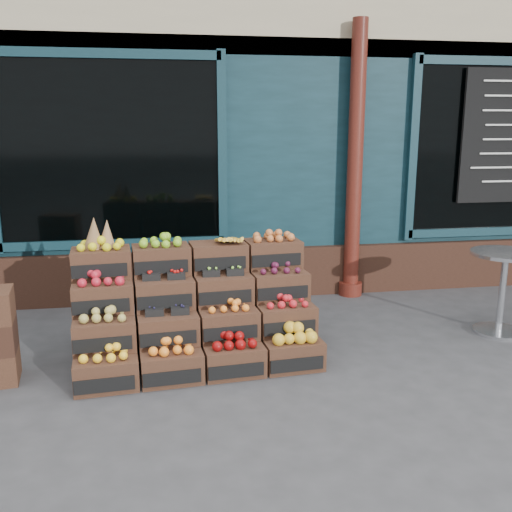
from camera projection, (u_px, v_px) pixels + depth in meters
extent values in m
plane|color=#38383A|center=(293.00, 370.00, 4.86)|extent=(60.00, 60.00, 0.00)
cube|color=#0F2A33|center=(223.00, 102.00, 9.31)|extent=(12.00, 6.00, 4.80)
cube|color=#0F2A33|center=(251.00, 172.00, 6.68)|extent=(12.00, 0.12, 3.00)
cube|color=black|center=(252.00, 272.00, 6.89)|extent=(12.00, 0.18, 0.60)
cube|color=black|center=(109.00, 152.00, 6.30)|extent=(2.40, 0.06, 2.00)
cube|color=black|center=(506.00, 149.00, 7.07)|extent=(2.40, 0.06, 2.00)
cylinder|color=#511B12|center=(355.00, 163.00, 6.66)|extent=(0.18, 0.18, 3.20)
cube|color=black|center=(511.00, 137.00, 6.96)|extent=(1.30, 0.04, 1.60)
cube|color=#412619|center=(106.00, 372.00, 4.53)|extent=(0.52, 0.39, 0.25)
cube|color=black|center=(107.00, 385.00, 4.36)|extent=(0.46, 0.05, 0.11)
cube|color=yellow|center=(105.00, 353.00, 4.49)|extent=(0.42, 0.29, 0.08)
cube|color=#412619|center=(172.00, 366.00, 4.65)|extent=(0.52, 0.39, 0.25)
cube|color=black|center=(174.00, 378.00, 4.49)|extent=(0.46, 0.05, 0.11)
cube|color=orange|center=(171.00, 346.00, 4.61)|extent=(0.42, 0.29, 0.09)
cube|color=#412619|center=(233.00, 359.00, 4.78)|extent=(0.52, 0.39, 0.25)
cube|color=black|center=(238.00, 371.00, 4.61)|extent=(0.46, 0.05, 0.11)
cube|color=maroon|center=(233.00, 340.00, 4.74)|extent=(0.42, 0.29, 0.09)
cube|color=#412619|center=(292.00, 353.00, 4.90)|extent=(0.52, 0.39, 0.25)
cube|color=black|center=(299.00, 365.00, 4.73)|extent=(0.46, 0.05, 0.11)
cube|color=gold|center=(293.00, 334.00, 4.86)|extent=(0.42, 0.29, 0.12)
cube|color=#412619|center=(105.00, 334.00, 4.67)|extent=(0.52, 0.39, 0.25)
cube|color=black|center=(105.00, 345.00, 4.50)|extent=(0.46, 0.05, 0.11)
cube|color=#A99748|center=(103.00, 314.00, 4.63)|extent=(0.42, 0.29, 0.08)
cube|color=#412619|center=(168.00, 328.00, 4.80)|extent=(0.52, 0.39, 0.25)
cube|color=black|center=(170.00, 339.00, 4.63)|extent=(0.46, 0.05, 0.11)
cube|color=black|center=(167.00, 313.00, 4.76)|extent=(0.42, 0.29, 0.03)
cube|color=#412619|center=(228.00, 323.00, 4.92)|extent=(0.52, 0.39, 0.25)
cube|color=black|center=(233.00, 333.00, 4.75)|extent=(0.46, 0.05, 0.11)
cube|color=orange|center=(228.00, 306.00, 4.88)|extent=(0.42, 0.29, 0.07)
cube|color=#412619|center=(285.00, 318.00, 5.04)|extent=(0.52, 0.39, 0.25)
cube|color=black|center=(292.00, 328.00, 4.88)|extent=(0.46, 0.05, 0.11)
cube|color=red|center=(286.00, 301.00, 5.01)|extent=(0.42, 0.29, 0.07)
cube|color=#412619|center=(103.00, 297.00, 4.81)|extent=(0.52, 0.39, 0.25)
cube|color=black|center=(103.00, 307.00, 4.65)|extent=(0.46, 0.05, 0.11)
cube|color=#B51A29|center=(102.00, 278.00, 4.78)|extent=(0.42, 0.29, 0.08)
cube|color=#412619|center=(165.00, 293.00, 4.94)|extent=(0.52, 0.39, 0.25)
cube|color=black|center=(167.00, 302.00, 4.77)|extent=(0.46, 0.05, 0.11)
cube|color=#A9100D|center=(164.00, 277.00, 4.91)|extent=(0.42, 0.29, 0.03)
cube|color=#412619|center=(223.00, 289.00, 5.06)|extent=(0.52, 0.39, 0.25)
cube|color=black|center=(227.00, 297.00, 4.89)|extent=(0.46, 0.05, 0.11)
cube|color=#81C13F|center=(223.00, 274.00, 5.03)|extent=(0.42, 0.29, 0.03)
cube|color=#412619|center=(279.00, 285.00, 5.19)|extent=(0.52, 0.39, 0.25)
cube|color=black|center=(285.00, 293.00, 5.02)|extent=(0.46, 0.05, 0.11)
cube|color=#4B132C|center=(279.00, 268.00, 5.15)|extent=(0.42, 0.29, 0.06)
cube|color=#412619|center=(101.00, 263.00, 4.96)|extent=(0.52, 0.39, 0.25)
cube|color=black|center=(101.00, 271.00, 4.79)|extent=(0.46, 0.05, 0.11)
cube|color=yellow|center=(100.00, 244.00, 4.92)|extent=(0.42, 0.29, 0.08)
cube|color=#412619|center=(161.00, 260.00, 5.08)|extent=(0.52, 0.39, 0.25)
cube|color=black|center=(163.00, 267.00, 4.91)|extent=(0.46, 0.05, 0.11)
cube|color=#7BB320|center=(161.00, 241.00, 5.04)|extent=(0.42, 0.29, 0.08)
cube|color=#412619|center=(218.00, 256.00, 5.20)|extent=(0.52, 0.39, 0.25)
cube|color=black|center=(222.00, 264.00, 5.04)|extent=(0.46, 0.05, 0.11)
cube|color=gold|center=(218.00, 239.00, 5.17)|extent=(0.42, 0.29, 0.08)
cube|color=#412619|center=(273.00, 253.00, 5.33)|extent=(0.52, 0.39, 0.25)
cube|color=black|center=(278.00, 260.00, 5.16)|extent=(0.46, 0.05, 0.11)
cube|color=#BF6530|center=(273.00, 236.00, 5.29)|extent=(0.42, 0.29, 0.08)
cube|color=black|center=(199.00, 353.00, 4.91)|extent=(2.07, 0.52, 0.25)
cube|color=black|center=(195.00, 331.00, 5.08)|extent=(2.07, 0.52, 0.50)
cube|color=black|center=(192.00, 310.00, 5.26)|extent=(2.07, 0.52, 0.75)
cone|color=olive|center=(94.00, 233.00, 4.89)|extent=(0.17, 0.17, 0.29)
cone|color=olive|center=(107.00, 234.00, 4.95)|extent=(0.15, 0.15, 0.25)
cylinder|color=silver|center=(498.00, 331.00, 5.73)|extent=(0.49, 0.49, 0.03)
cylinder|color=silver|center=(502.00, 294.00, 5.65)|extent=(0.07, 0.07, 0.80)
cylinder|color=silver|center=(506.00, 254.00, 5.55)|extent=(0.66, 0.66, 0.03)
imported|color=#13451A|center=(91.00, 208.00, 7.07)|extent=(0.86, 0.70, 2.06)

